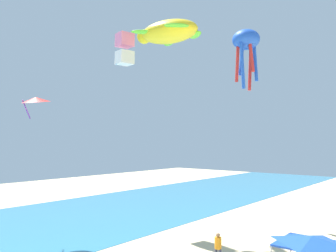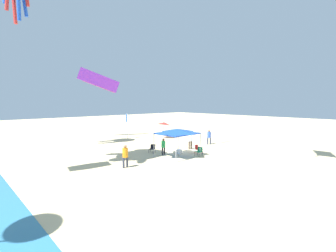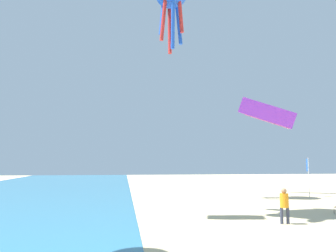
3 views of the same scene
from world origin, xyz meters
name	(u,v)px [view 1 (image 1 of 3)]	position (x,y,z in m)	size (l,w,h in m)	color
ocean_strip	(72,218)	(0.00, 26.20, 0.01)	(120.00, 20.05, 0.02)	teal
canopy_tent	(312,241)	(-1.16, 3.11, 2.34)	(2.96, 3.32, 2.60)	#B7B7BC
person_by_tent	(218,245)	(-1.15, 8.76, 1.05)	(0.43, 0.48, 1.80)	#33384C
kite_octopus_blue	(246,43)	(11.18, 12.87, 17.55)	(2.75, 2.75, 6.10)	blue
kite_delta_red	(36,100)	(-5.62, 23.14, 10.93)	(3.03, 3.01, 1.92)	red
kite_turtle_yellow	(168,32)	(2.61, 15.96, 17.07)	(5.69, 6.40, 2.43)	yellow
kite_box_pink	(125,49)	(2.00, 20.88, 16.37)	(1.72, 1.76, 3.02)	pink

